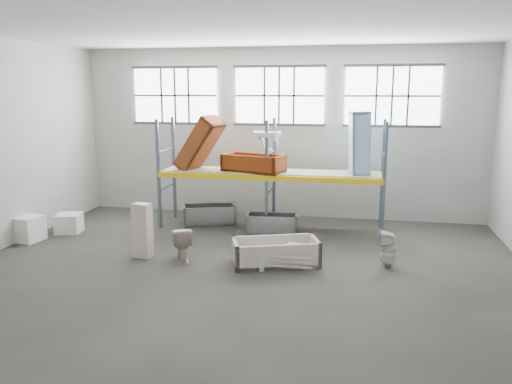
% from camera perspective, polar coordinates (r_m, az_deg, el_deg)
% --- Properties ---
extents(floor, '(12.00, 10.00, 0.10)m').
position_cam_1_polar(floor, '(11.02, -1.56, -8.92)').
color(floor, '#49453F').
rests_on(floor, ground).
extents(ceiling, '(12.00, 10.00, 0.10)m').
position_cam_1_polar(ceiling, '(10.43, -1.72, 18.41)').
color(ceiling, silver).
rests_on(ceiling, ground).
extents(wall_back, '(12.00, 0.10, 5.00)m').
position_cam_1_polar(wall_back, '(15.36, 2.64, 6.57)').
color(wall_back, '#A09F95').
rests_on(wall_back, ground).
extents(wall_front, '(12.00, 0.10, 5.00)m').
position_cam_1_polar(wall_front, '(5.68, -13.19, -1.76)').
color(wall_front, '#A9A79B').
rests_on(wall_front, ground).
extents(window_left, '(2.60, 0.04, 1.60)m').
position_cam_1_polar(window_left, '(16.01, -8.98, 10.58)').
color(window_left, white).
rests_on(window_left, wall_back).
extents(window_mid, '(2.60, 0.04, 1.60)m').
position_cam_1_polar(window_mid, '(15.20, 2.61, 10.68)').
color(window_mid, white).
rests_on(window_mid, wall_back).
extents(window_right, '(2.60, 0.04, 1.60)m').
position_cam_1_polar(window_right, '(15.04, 14.95, 10.31)').
color(window_right, white).
rests_on(window_right, wall_back).
extents(rack_upright_la, '(0.08, 0.08, 3.00)m').
position_cam_1_polar(rack_upright_la, '(14.21, -10.81, 1.94)').
color(rack_upright_la, slate).
rests_on(rack_upright_la, floor).
extents(rack_upright_lb, '(0.08, 0.08, 3.00)m').
position_cam_1_polar(rack_upright_lb, '(15.31, -9.13, 2.66)').
color(rack_upright_lb, slate).
rests_on(rack_upright_lb, floor).
extents(rack_upright_ma, '(0.08, 0.08, 3.00)m').
position_cam_1_polar(rack_upright_ma, '(13.38, 1.19, 1.57)').
color(rack_upright_ma, slate).
rests_on(rack_upright_ma, floor).
extents(rack_upright_mb, '(0.08, 0.08, 3.00)m').
position_cam_1_polar(rack_upright_mb, '(14.54, 2.03, 2.35)').
color(rack_upright_mb, slate).
rests_on(rack_upright_mb, floor).
extents(rack_upright_ra, '(0.08, 0.08, 3.00)m').
position_cam_1_polar(rack_upright_ra, '(13.19, 14.13, 1.09)').
color(rack_upright_ra, slate).
rests_on(rack_upright_ra, floor).
extents(rack_upright_rb, '(0.08, 0.08, 3.00)m').
position_cam_1_polar(rack_upright_rb, '(14.37, 13.92, 1.91)').
color(rack_upright_rb, slate).
rests_on(rack_upright_rb, floor).
extents(rack_beam_front, '(6.00, 0.10, 0.14)m').
position_cam_1_polar(rack_beam_front, '(13.38, 1.19, 1.57)').
color(rack_beam_front, yellow).
rests_on(rack_beam_front, floor).
extents(rack_beam_back, '(6.00, 0.10, 0.14)m').
position_cam_1_polar(rack_beam_back, '(14.54, 2.03, 2.35)').
color(rack_beam_back, yellow).
rests_on(rack_beam_back, floor).
extents(shelf_deck, '(5.90, 1.10, 0.03)m').
position_cam_1_polar(shelf_deck, '(13.95, 1.63, 2.30)').
color(shelf_deck, gray).
rests_on(shelf_deck, floor).
extents(wet_patch, '(1.80, 1.80, 0.00)m').
position_cam_1_polar(wet_patch, '(13.52, 1.01, -4.84)').
color(wet_patch, black).
rests_on(wet_patch, floor).
extents(bathtub_beige, '(2.05, 1.45, 0.55)m').
position_cam_1_polar(bathtub_beige, '(11.28, 2.20, -6.70)').
color(bathtub_beige, beige).
rests_on(bathtub_beige, floor).
extents(cistern_spare, '(0.48, 0.33, 0.42)m').
position_cam_1_polar(cistern_spare, '(11.16, 4.59, -6.90)').
color(cistern_spare, '#F4D9CE').
rests_on(cistern_spare, bathtub_beige).
extents(sink_in_tub, '(0.45, 0.45, 0.15)m').
position_cam_1_polar(sink_in_tub, '(11.45, 1.63, -7.02)').
color(sink_in_tub, beige).
rests_on(sink_in_tub, bathtub_beige).
extents(toilet_beige, '(0.69, 0.86, 0.77)m').
position_cam_1_polar(toilet_beige, '(11.63, -8.28, -5.68)').
color(toilet_beige, beige).
rests_on(toilet_beige, floor).
extents(cistern_tall, '(0.45, 0.33, 1.26)m').
position_cam_1_polar(cistern_tall, '(11.91, -12.53, -4.22)').
color(cistern_tall, beige).
rests_on(cistern_tall, floor).
extents(toilet_white, '(0.38, 0.37, 0.78)m').
position_cam_1_polar(toilet_white, '(11.45, 14.56, -6.19)').
color(toilet_white, silver).
rests_on(toilet_white, floor).
extents(steel_tub_left, '(1.62, 1.16, 0.54)m').
position_cam_1_polar(steel_tub_left, '(14.68, -5.22, -2.51)').
color(steel_tub_left, '#989CA0').
rests_on(steel_tub_left, floor).
extents(steel_tub_right, '(1.38, 0.71, 0.49)m').
position_cam_1_polar(steel_tub_right, '(13.77, 1.79, -3.49)').
color(steel_tub_right, '#A1A3A9').
rests_on(steel_tub_right, floor).
extents(rust_tub_flat, '(1.80, 1.22, 0.46)m').
position_cam_1_polar(rust_tub_flat, '(13.87, -0.28, 3.25)').
color(rust_tub_flat, '#903709').
rests_on(rust_tub_flat, shelf_deck).
extents(rust_tub_tilted, '(1.46, 1.06, 1.60)m').
position_cam_1_polar(rust_tub_tilted, '(14.19, -6.29, 5.30)').
color(rust_tub_tilted, brown).
rests_on(rust_tub_tilted, shelf_deck).
extents(sink_on_shelf, '(0.82, 0.69, 0.65)m').
position_cam_1_polar(sink_on_shelf, '(13.50, 1.25, 4.21)').
color(sink_on_shelf, silver).
rests_on(sink_on_shelf, rust_tub_flat).
extents(blue_tub_upright, '(0.64, 0.85, 1.67)m').
position_cam_1_polar(blue_tub_upright, '(13.70, 11.46, 5.36)').
color(blue_tub_upright, '#93B7E9').
rests_on(blue_tub_upright, shelf_deck).
extents(bucket, '(0.34, 0.34, 0.32)m').
position_cam_1_polar(bucket, '(10.97, 0.55, -7.85)').
color(bucket, beige).
rests_on(bucket, floor).
extents(carton_near, '(0.83, 0.75, 0.63)m').
position_cam_1_polar(carton_near, '(14.24, -24.23, -3.72)').
color(carton_near, white).
rests_on(carton_near, floor).
extents(carton_far, '(0.72, 0.72, 0.51)m').
position_cam_1_polar(carton_far, '(14.62, -20.13, -3.29)').
color(carton_far, white).
rests_on(carton_far, floor).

